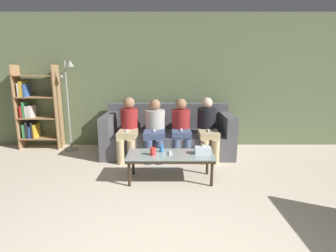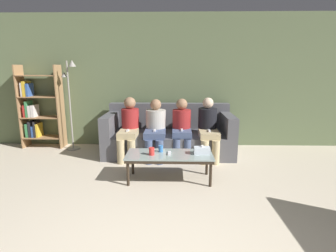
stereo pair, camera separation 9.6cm
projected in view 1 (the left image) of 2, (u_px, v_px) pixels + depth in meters
wall_back at (168, 82)px, 5.22m from camera, size 12.00×0.06×2.60m
couch at (168, 136)px, 4.89m from camera, size 2.31×0.98×0.90m
coffee_table at (170, 157)px, 3.66m from camera, size 1.21×0.51×0.39m
cup_near_left at (161, 149)px, 3.73m from camera, size 0.06×0.06×0.10m
cup_near_right at (153, 151)px, 3.59m from camera, size 0.08×0.08×0.11m
tissue_box at (203, 150)px, 3.65m from camera, size 0.22×0.12×0.13m
game_remote at (170, 153)px, 3.65m from camera, size 0.04×0.15×0.02m
bookshelf at (34, 110)px, 5.11m from camera, size 0.79×0.32×1.62m
standing_lamp at (68, 96)px, 4.91m from camera, size 0.31×0.26×1.71m
seated_person_left_end at (129, 126)px, 4.60m from camera, size 0.31×0.71×1.06m
seated_person_mid_left at (155, 127)px, 4.61m from camera, size 0.36×0.73×1.02m
seated_person_mid_right at (181, 126)px, 4.62m from camera, size 0.33×0.64×1.03m
seated_person_right_end at (207, 126)px, 4.60m from camera, size 0.33×0.71×1.05m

